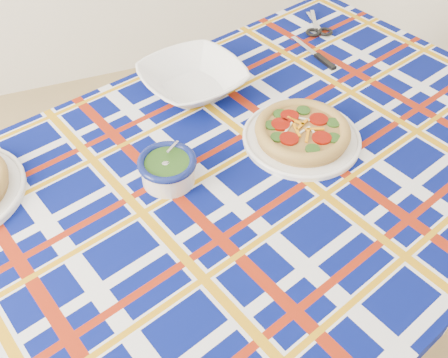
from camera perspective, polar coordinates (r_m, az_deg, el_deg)
name	(u,v)px	position (r m, az deg, el deg)	size (l,w,h in m)	color
dining_table	(247,195)	(1.35, 2.64, -1.90)	(2.05, 1.63, 0.84)	brown
tablecloth	(247,189)	(1.32, 2.68, -1.09)	(1.82, 1.15, 0.12)	#050D59
main_focaccia_plate	(302,131)	(1.37, 8.95, 5.44)	(0.33, 0.33, 0.06)	olive
pesto_bowl	(168,168)	(1.24, -6.46, 1.31)	(0.15, 0.15, 0.09)	#19380F
serving_bowl	(193,80)	(1.54, -3.60, 11.27)	(0.30, 0.30, 0.07)	white
table_knife	(306,46)	(1.78, 9.31, 14.74)	(0.25, 0.02, 0.01)	silver
kitchen_scissors	(314,20)	(1.93, 10.23, 17.42)	(0.21, 0.10, 0.02)	silver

